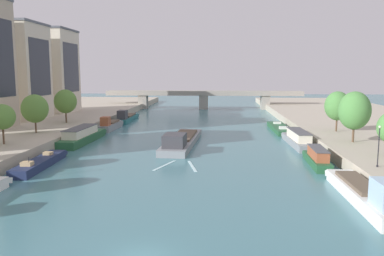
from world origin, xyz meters
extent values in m
cube|color=#B2A893|center=(-38.16, 55.00, 0.88)|extent=(36.00, 170.00, 1.75)
cube|color=gray|center=(-1.09, 41.28, 0.49)|extent=(5.43, 22.32, 0.97)
cube|color=gray|center=(-0.41, 52.67, 0.58)|extent=(3.98, 1.44, 0.85)
cube|color=gray|center=(-1.09, 41.28, 1.00)|extent=(5.52, 22.33, 0.06)
cube|color=#38383D|center=(-1.54, 33.78, 1.97)|extent=(3.35, 4.60, 1.88)
cube|color=black|center=(-1.41, 35.99, 2.25)|extent=(2.47, 0.18, 0.53)
cube|color=brown|center=(-0.96, 43.49, 1.21)|extent=(3.89, 11.67, 0.36)
cylinder|color=#232328|center=(-0.87, 34.62, 1.58)|extent=(0.07, 0.07, 1.10)
cube|color=silver|center=(1.60, 25.82, 0.01)|extent=(1.66, 5.93, 0.03)
cube|color=silver|center=(-1.99, 26.04, 0.01)|extent=(2.34, 5.78, 0.03)
cube|color=silver|center=(-18.09, 15.64, 0.65)|extent=(2.04, 1.24, 0.91)
cube|color=#1E284C|center=(-17.68, 23.99, 0.49)|extent=(2.64, 12.48, 0.99)
cube|color=#1E284C|center=(-17.88, 30.54, 0.59)|extent=(2.19, 1.28, 0.86)
cube|color=#1E284C|center=(-17.68, 23.99, 1.02)|extent=(2.69, 12.48, 0.06)
cube|color=tan|center=(-17.77, 26.72, 1.25)|extent=(1.16, 0.93, 0.40)
cube|color=tan|center=(-17.58, 20.51, 1.29)|extent=(1.28, 1.14, 0.48)
cylinder|color=#232328|center=(-17.23, 20.27, 1.60)|extent=(0.07, 0.07, 1.10)
cube|color=#235633|center=(-18.46, 42.16, 0.62)|extent=(3.60, 15.53, 1.24)
cube|color=#235633|center=(-18.20, 50.22, 0.74)|extent=(2.99, 1.35, 0.99)
cube|color=#235633|center=(-18.46, 42.16, 1.27)|extent=(3.66, 15.53, 0.06)
cube|color=beige|center=(-18.48, 41.39, 1.97)|extent=(2.86, 9.96, 1.35)
cube|color=#4C4C51|center=(-18.48, 41.39, 2.69)|extent=(3.06, 10.26, 0.08)
cylinder|color=#232328|center=(-18.14, 37.51, 1.85)|extent=(0.07, 0.07, 1.10)
cube|color=gray|center=(-17.76, 57.74, 0.63)|extent=(2.39, 10.77, 1.27)
cube|color=gray|center=(-17.64, 63.45, 0.76)|extent=(2.08, 1.30, 1.00)
cube|color=gray|center=(-17.76, 57.74, 1.30)|extent=(2.43, 10.77, 0.06)
cube|color=#9E5133|center=(-17.83, 54.09, 2.21)|extent=(1.67, 2.18, 1.76)
cube|color=black|center=(-17.81, 55.17, 2.48)|extent=(1.30, 0.06, 0.49)
cube|color=brown|center=(-17.74, 58.81, 1.51)|extent=(1.80, 5.61, 0.36)
cylinder|color=#232328|center=(-17.50, 54.51, 1.88)|extent=(0.07, 0.07, 1.10)
cube|color=#23666B|center=(-17.64, 72.45, 0.52)|extent=(2.75, 15.17, 1.04)
cube|color=#23666B|center=(-17.71, 80.37, 0.62)|extent=(2.49, 1.25, 0.88)
cube|color=#23666B|center=(-17.64, 72.45, 1.07)|extent=(2.80, 15.17, 0.06)
cube|color=#38383D|center=(-17.59, 67.30, 2.12)|extent=(1.99, 3.05, 2.05)
cube|color=black|center=(-17.61, 68.82, 2.43)|extent=(1.57, 0.04, 0.57)
cube|color=brown|center=(-17.65, 73.96, 1.28)|extent=(2.11, 7.89, 0.36)
cylinder|color=#232328|center=(-17.21, 67.91, 1.65)|extent=(0.07, 0.07, 1.10)
cube|color=silver|center=(18.46, 12.89, 0.58)|extent=(2.77, 15.15, 1.16)
cube|color=silver|center=(18.44, 20.81, 0.70)|extent=(2.61, 1.25, 0.95)
cube|color=silver|center=(18.46, 12.89, 1.19)|extent=(2.83, 15.15, 0.06)
cube|color=black|center=(18.46, 9.26, 2.65)|extent=(1.65, 0.03, 0.61)
cube|color=brown|center=(18.45, 14.40, 1.40)|extent=(2.16, 7.88, 0.36)
cube|color=#235633|center=(17.75, 27.65, 0.48)|extent=(2.30, 9.62, 0.95)
cube|color=#235633|center=(17.95, 32.77, 0.57)|extent=(1.88, 1.28, 0.84)
cube|color=#235633|center=(17.75, 27.65, 0.98)|extent=(2.34, 9.62, 0.06)
cube|color=#9E5133|center=(17.74, 27.17, 1.64)|extent=(1.82, 6.17, 1.25)
cube|color=#4C4C51|center=(17.74, 27.17, 2.30)|extent=(1.94, 6.36, 0.08)
cylinder|color=#232328|center=(17.94, 24.78, 1.56)|extent=(0.07, 0.07, 1.10)
cube|color=gray|center=(18.03, 41.85, 0.53)|extent=(2.98, 14.01, 1.05)
cube|color=gray|center=(17.81, 49.16, 0.63)|extent=(2.47, 1.30, 0.89)
cube|color=gray|center=(18.03, 41.85, 1.08)|extent=(3.03, 14.01, 0.06)
cube|color=beige|center=(18.05, 41.15, 1.79)|extent=(2.37, 8.98, 1.35)
cube|color=#4C4C51|center=(18.05, 41.15, 2.50)|extent=(2.53, 9.25, 0.08)
cylinder|color=#232328|center=(18.54, 37.68, 1.66)|extent=(0.07, 0.07, 1.10)
cube|color=#235633|center=(17.65, 58.41, 0.46)|extent=(3.32, 15.75, 0.91)
cube|color=#235633|center=(17.54, 66.61, 0.55)|extent=(2.96, 1.24, 0.82)
cube|color=#235633|center=(17.65, 58.41, 0.94)|extent=(3.38, 15.75, 0.06)
cube|color=white|center=(17.60, 61.86, 1.17)|extent=(1.56, 0.92, 0.40)
cube|color=white|center=(17.71, 54.01, 1.21)|extent=(1.72, 1.12, 0.48)
cylinder|color=#232328|center=(18.18, 53.70, 1.52)|extent=(0.07, 0.07, 1.10)
cylinder|color=brown|center=(-25.77, 30.24, 3.22)|extent=(0.27, 0.27, 2.94)
ellipsoid|color=#568438|center=(-25.77, 30.24, 5.69)|extent=(3.62, 3.62, 3.63)
cylinder|color=brown|center=(-26.14, 41.09, 3.15)|extent=(0.28, 0.28, 2.80)
ellipsoid|color=#568438|center=(-26.14, 41.09, 5.88)|extent=(4.49, 4.49, 4.82)
cylinder|color=brown|center=(-26.17, 54.69, 3.28)|extent=(0.31, 0.31, 3.04)
ellipsoid|color=#568438|center=(-26.17, 54.69, 6.12)|extent=(4.52, 4.52, 4.82)
cylinder|color=brown|center=(24.77, 35.34, 3.32)|extent=(0.31, 0.31, 3.13)
ellipsoid|color=#4C8942|center=(24.77, 35.34, 6.43)|extent=(4.63, 4.63, 5.60)
cylinder|color=brown|center=(25.45, 46.08, 3.29)|extent=(0.29, 0.29, 3.08)
ellipsoid|color=#4C8942|center=(25.45, 46.08, 6.21)|extent=(4.33, 4.33, 5.02)
cylinder|color=black|center=(22.19, 19.59, 3.89)|extent=(0.11, 0.11, 4.26)
sphere|color=#EAE5C6|center=(22.19, 19.59, 6.16)|extent=(0.28, 0.28, 0.28)
cylinder|color=black|center=(22.19, 19.59, 1.85)|extent=(0.22, 0.22, 0.20)
cube|color=#232833|center=(-33.58, 45.34, 14.50)|extent=(0.04, 7.79, 13.90)
cube|color=beige|center=(-38.97, 60.96, 12.01)|extent=(10.09, 12.23, 20.50)
cube|color=#565B66|center=(-38.97, 60.96, 22.51)|extent=(10.39, 12.60, 0.50)
cube|color=#232833|center=(-33.91, 60.96, 13.03)|extent=(0.04, 9.79, 12.30)
cube|color=beige|center=(-38.97, 77.11, 12.14)|extent=(11.75, 12.84, 20.77)
cube|color=#4C515B|center=(-38.97, 77.11, 22.78)|extent=(12.10, 13.22, 0.50)
cube|color=#232833|center=(-33.07, 77.11, 13.18)|extent=(0.04, 10.27, 12.46)
cube|color=gray|center=(0.00, 106.44, 4.79)|extent=(64.33, 4.40, 0.60)
cube|color=gray|center=(0.00, 104.44, 5.54)|extent=(64.33, 0.30, 0.90)
cube|color=gray|center=(0.00, 108.44, 5.54)|extent=(64.33, 0.30, 0.90)
cube|color=gray|center=(-20.16, 106.44, 2.24)|extent=(2.80, 3.60, 4.49)
cube|color=gray|center=(0.00, 106.44, 2.24)|extent=(2.80, 3.60, 4.49)
cube|color=gray|center=(20.16, 106.44, 2.24)|extent=(2.80, 3.60, 4.49)
camera|label=1|loc=(4.88, -23.52, 11.93)|focal=36.92mm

